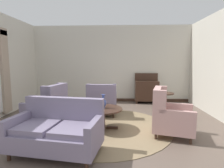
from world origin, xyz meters
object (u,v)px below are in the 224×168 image
(armchair_near_window, at_px, (102,102))
(armchair_foreground_right, at_px, (169,116))
(side_table, at_px, (165,103))
(porcelain_vase, at_px, (103,102))
(armchair_back_corner, at_px, (48,109))
(sideboard, at_px, (147,90))
(coffee_table, at_px, (103,112))
(settee, at_px, (57,131))

(armchair_near_window, relative_size, armchair_foreground_right, 0.93)
(armchair_near_window, relative_size, side_table, 1.35)
(porcelain_vase, bearing_deg, armchair_back_corner, 175.67)
(porcelain_vase, bearing_deg, armchair_near_window, 97.22)
(armchair_foreground_right, height_order, sideboard, sideboard)
(coffee_table, height_order, armchair_near_window, armchair_near_window)
(sideboard, bearing_deg, armchair_foreground_right, -89.20)
(armchair_back_corner, bearing_deg, side_table, 118.50)
(settee, bearing_deg, armchair_near_window, 84.49)
(armchair_near_window, height_order, armchair_foreground_right, armchair_foreground_right)
(armchair_foreground_right, relative_size, sideboard, 0.91)
(armchair_foreground_right, bearing_deg, porcelain_vase, 91.82)
(porcelain_vase, bearing_deg, settee, -120.58)
(sideboard, bearing_deg, armchair_near_window, -132.97)
(porcelain_vase, xyz_separation_m, settee, (-0.70, -1.19, -0.24))
(armchair_foreground_right, distance_m, side_table, 1.33)
(porcelain_vase, distance_m, armchair_back_corner, 1.41)
(armchair_near_window, relative_size, sideboard, 0.84)
(armchair_near_window, xyz_separation_m, armchair_foreground_right, (1.61, -1.45, 0.03))
(settee, distance_m, sideboard, 4.51)
(armchair_back_corner, distance_m, armchair_near_window, 1.60)
(porcelain_vase, height_order, sideboard, sideboard)
(armchair_foreground_right, bearing_deg, side_table, 5.31)
(armchair_back_corner, height_order, armchair_foreground_right, armchair_back_corner)
(armchair_foreground_right, bearing_deg, coffee_table, 92.92)
(coffee_table, xyz_separation_m, armchair_foreground_right, (1.47, -0.31, 0.02))
(coffee_table, distance_m, armchair_near_window, 1.14)
(porcelain_vase, height_order, armchair_back_corner, armchair_back_corner)
(side_table, bearing_deg, sideboard, 98.33)
(settee, bearing_deg, sideboard, 70.10)
(settee, bearing_deg, side_table, 50.27)
(side_table, bearing_deg, armchair_near_window, 175.63)
(coffee_table, xyz_separation_m, porcelain_vase, (0.01, 0.03, 0.22))
(coffee_table, distance_m, armchair_foreground_right, 1.51)
(armchair_near_window, xyz_separation_m, side_table, (1.83, -0.14, 0.02))
(armchair_near_window, bearing_deg, settee, 75.82)
(porcelain_vase, height_order, side_table, porcelain_vase)
(porcelain_vase, height_order, armchair_near_window, armchair_near_window)
(armchair_near_window, bearing_deg, sideboard, -133.42)
(armchair_foreground_right, height_order, side_table, armchair_foreground_right)
(porcelain_vase, xyz_separation_m, side_table, (1.69, 0.97, -0.21))
(armchair_back_corner, bearing_deg, sideboard, 146.45)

